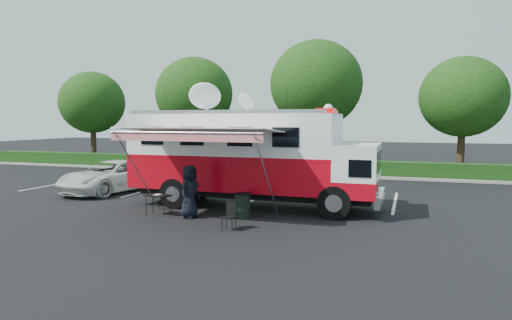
{
  "coord_description": "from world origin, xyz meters",
  "views": [
    {
      "loc": [
        6.06,
        -17.36,
        3.55
      ],
      "look_at": [
        0.0,
        0.5,
        1.9
      ],
      "focal_mm": 32.0,
      "sensor_mm": 36.0,
      "label": 1
    }
  ],
  "objects": [
    {
      "name": "trash_bin",
      "position": [
        0.34,
        -2.03,
        0.46
      ],
      "size": [
        0.61,
        0.61,
        0.91
      ],
      "color": "black",
      "rests_on": "ground_plane"
    },
    {
      "name": "awning",
      "position": [
        -1.0,
        -2.89,
        3.14
      ],
      "size": [
        5.54,
        2.84,
        3.34
      ],
      "color": "white",
      "rests_on": "ground_plane"
    },
    {
      "name": "white_suv",
      "position": [
        -7.91,
        1.57,
        0.0
      ],
      "size": [
        3.55,
        5.94,
        1.55
      ],
      "primitive_type": "imported",
      "rotation": [
        0.0,
        0.0,
        -0.19
      ],
      "color": "silver",
      "rests_on": "ground_plane"
    },
    {
      "name": "back_border",
      "position": [
        1.14,
        12.9,
        5.0
      ],
      "size": [
        60.0,
        6.14,
        8.87
      ],
      "color": "#9E998E",
      "rests_on": "ground_plane"
    },
    {
      "name": "folding_chair",
      "position": [
        0.58,
        -3.82,
        0.53
      ],
      "size": [
        0.55,
        0.58,
        0.91
      ],
      "color": "black",
      "rests_on": "ground_plane"
    },
    {
      "name": "stall_lines",
      "position": [
        -0.5,
        3.0,
        0.0
      ],
      "size": [
        24.12,
        5.5,
        0.01
      ],
      "color": "silver",
      "rests_on": "ground_plane"
    },
    {
      "name": "folding_table",
      "position": [
        -2.84,
        -2.56,
        0.72
      ],
      "size": [
        1.01,
        0.81,
        0.77
      ],
      "color": "black",
      "rests_on": "ground_plane"
    },
    {
      "name": "person",
      "position": [
        -1.49,
        -2.61,
        0.0
      ],
      "size": [
        0.75,
        1.02,
        1.93
      ],
      "primitive_type": "imported",
      "rotation": [
        0.0,
        0.0,
        1.42
      ],
      "color": "black",
      "rests_on": "ground_plane"
    },
    {
      "name": "command_truck",
      "position": [
        -0.09,
        -0.0,
        2.09
      ],
      "size": [
        10.14,
        2.79,
        4.87
      ],
      "color": "black",
      "rests_on": "ground_plane"
    },
    {
      "name": "ground_plane",
      "position": [
        0.0,
        0.0,
        0.0
      ],
      "size": [
        120.0,
        120.0,
        0.0
      ],
      "primitive_type": "plane",
      "color": "black",
      "rests_on": "ground"
    }
  ]
}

